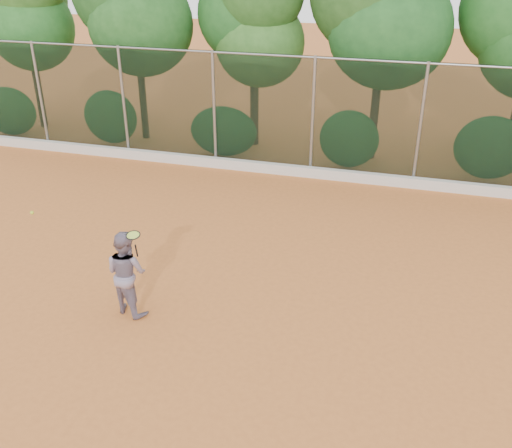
# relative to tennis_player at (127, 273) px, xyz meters

# --- Properties ---
(ground) EXTENTS (80.00, 80.00, 0.00)m
(ground) POSITION_rel_tennis_player_xyz_m (1.99, 0.81, -0.85)
(ground) COLOR #C76C2F
(ground) RESTS_ON ground
(concrete_curb) EXTENTS (24.00, 0.20, 0.30)m
(concrete_curb) POSITION_rel_tennis_player_xyz_m (1.99, 7.63, -0.70)
(concrete_curb) COLOR beige
(concrete_curb) RESTS_ON ground
(tennis_player) EXTENTS (0.99, 0.87, 1.69)m
(tennis_player) POSITION_rel_tennis_player_xyz_m (0.00, 0.00, 0.00)
(tennis_player) COLOR slate
(tennis_player) RESTS_ON ground
(chainlink_fence) EXTENTS (24.09, 0.09, 3.50)m
(chainlink_fence) POSITION_rel_tennis_player_xyz_m (1.99, 7.81, 1.01)
(chainlink_fence) COLOR black
(chainlink_fence) RESTS_ON ground
(foliage_backdrop) EXTENTS (23.70, 3.63, 7.55)m
(foliage_backdrop) POSITION_rel_tennis_player_xyz_m (1.44, 9.79, 3.56)
(foliage_backdrop) COLOR #452F1A
(foliage_backdrop) RESTS_ON ground
(tennis_racket) EXTENTS (0.30, 0.30, 0.52)m
(tennis_racket) POSITION_rel_tennis_player_xyz_m (0.23, -0.01, 0.79)
(tennis_racket) COLOR black
(tennis_racket) RESTS_ON ground
(tennis_ball_in_flight) EXTENTS (0.07, 0.07, 0.07)m
(tennis_ball_in_flight) POSITION_rel_tennis_player_xyz_m (-1.94, 0.14, 0.92)
(tennis_ball_in_flight) COLOR #C1D831
(tennis_ball_in_flight) RESTS_ON ground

